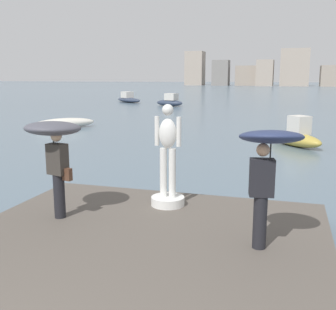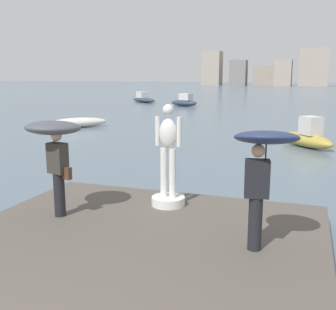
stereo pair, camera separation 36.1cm
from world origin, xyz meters
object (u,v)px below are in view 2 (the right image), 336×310
(onlooker_right, at_px, (263,157))
(boat_near, at_px, (307,137))
(onlooker_left, at_px, (55,139))
(boat_rightward, at_px, (143,99))
(boat_far, at_px, (78,123))
(boat_mid, at_px, (184,102))
(statue_white_figure, at_px, (168,169))

(onlooker_right, bearing_deg, boat_near, 87.23)
(onlooker_left, relative_size, boat_rightward, 0.40)
(onlooker_right, relative_size, boat_far, 0.60)
(onlooker_right, xyz_separation_m, boat_far, (-13.05, 15.76, -1.62))
(onlooker_right, height_order, boat_mid, onlooker_right)
(onlooker_right, relative_size, boat_rightward, 0.42)
(statue_white_figure, distance_m, onlooker_right, 2.80)
(onlooker_right, distance_m, boat_near, 12.99)
(onlooker_right, height_order, boat_near, onlooker_right)
(onlooker_left, xyz_separation_m, onlooker_right, (4.04, -0.36, -0.02))
(boat_far, xyz_separation_m, boat_rightward, (-5.88, 24.82, 0.12))
(boat_mid, distance_m, boat_far, 19.91)
(statue_white_figure, bearing_deg, onlooker_right, -37.95)
(statue_white_figure, distance_m, onlooker_left, 2.42)
(onlooker_left, bearing_deg, boat_rightward, 110.31)
(boat_near, distance_m, boat_mid, 26.08)
(boat_mid, relative_size, boat_rightward, 0.72)
(onlooker_left, height_order, boat_rightward, onlooker_left)
(boat_rightward, bearing_deg, onlooker_right, -65.00)
(onlooker_left, xyz_separation_m, boat_far, (-9.02, 15.41, -1.64))
(onlooker_right, distance_m, boat_far, 20.53)
(boat_near, relative_size, boat_mid, 0.90)
(boat_mid, bearing_deg, onlooker_right, -71.24)
(boat_far, height_order, boat_rightward, boat_rightward)
(boat_near, xyz_separation_m, boat_rightward, (-19.55, 27.69, -0.02))
(boat_rightward, bearing_deg, boat_mid, -35.91)
(statue_white_figure, xyz_separation_m, boat_near, (2.76, 11.22, -0.76))
(onlooker_left, xyz_separation_m, boat_rightward, (-14.89, 40.23, -1.52))
(statue_white_figure, bearing_deg, boat_mid, 106.35)
(boat_rightward, bearing_deg, boat_near, -54.78)
(boat_far, bearing_deg, statue_white_figure, -52.25)
(statue_white_figure, bearing_deg, boat_far, 127.75)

